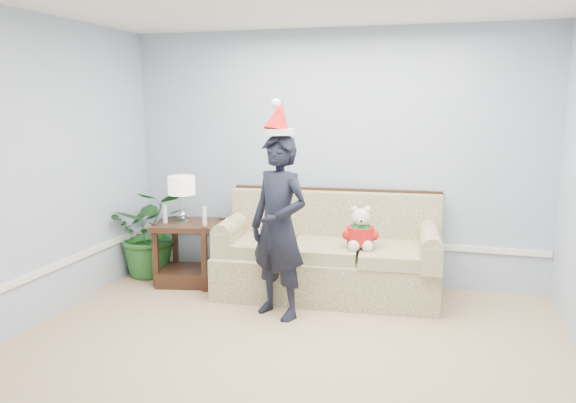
% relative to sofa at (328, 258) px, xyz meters
% --- Properties ---
extents(room_shell, '(4.54, 5.04, 2.74)m').
position_rel_sofa_xyz_m(room_shell, '(-0.06, -2.04, 0.98)').
color(room_shell, tan).
rests_on(room_shell, ground).
extents(wainscot_trim, '(4.49, 4.99, 0.06)m').
position_rel_sofa_xyz_m(wainscot_trim, '(-1.24, -0.86, 0.08)').
color(wainscot_trim, white).
rests_on(wainscot_trim, room_shell).
extents(sofa, '(2.28, 1.11, 1.03)m').
position_rel_sofa_xyz_m(sofa, '(0.00, 0.00, 0.00)').
color(sofa, '#4D5A2A').
rests_on(sofa, room_shell).
extents(side_table, '(0.80, 0.72, 0.67)m').
position_rel_sofa_xyz_m(side_table, '(-1.51, -0.11, -0.11)').
color(side_table, '#3B2315').
rests_on(side_table, room_shell).
extents(table_lamp, '(0.28, 0.28, 0.50)m').
position_rel_sofa_xyz_m(table_lamp, '(-1.54, -0.17, 0.69)').
color(table_lamp, silver).
rests_on(table_lamp, side_table).
extents(candle_pair, '(0.51, 0.05, 0.20)m').
position_rel_sofa_xyz_m(candle_pair, '(-1.50, -0.21, 0.40)').
color(candle_pair, silver).
rests_on(candle_pair, side_table).
extents(houseplant, '(1.13, 1.06, 1.00)m').
position_rel_sofa_xyz_m(houseplant, '(-2.03, 0.03, 0.13)').
color(houseplant, '#226125').
rests_on(houseplant, room_shell).
extents(man, '(0.72, 0.61, 1.67)m').
position_rel_sofa_xyz_m(man, '(-0.30, -0.75, 0.47)').
color(man, black).
rests_on(man, room_shell).
extents(santa_hat, '(0.37, 0.39, 0.32)m').
position_rel_sofa_xyz_m(santa_hat, '(-0.30, -0.73, 1.43)').
color(santa_hat, silver).
rests_on(santa_hat, man).
extents(teddy_bear, '(0.31, 0.32, 0.42)m').
position_rel_sofa_xyz_m(teddy_bear, '(0.36, -0.20, 0.33)').
color(teddy_bear, silver).
rests_on(teddy_bear, sofa).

